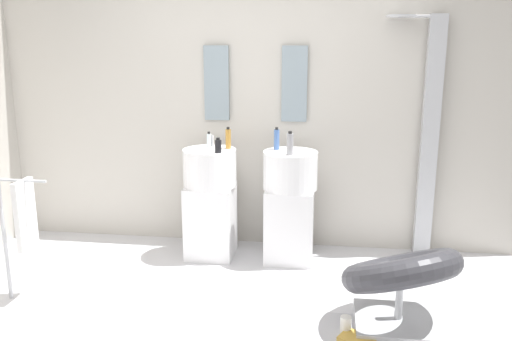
{
  "coord_description": "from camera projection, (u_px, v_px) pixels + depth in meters",
  "views": [
    {
      "loc": [
        0.65,
        -3.09,
        1.85
      ],
      "look_at": [
        0.15,
        0.55,
        0.95
      ],
      "focal_mm": 37.64,
      "sensor_mm": 36.0,
      "label": 1
    }
  ],
  "objects": [
    {
      "name": "coffee_mug",
      "position": [
        346.0,
        325.0,
        3.45
      ],
      "size": [
        0.07,
        0.07,
        0.11
      ],
      "primitive_type": "cylinder",
      "color": "white",
      "rests_on": "area_rug"
    },
    {
      "name": "lounge_chair",
      "position": [
        401.0,
        278.0,
        3.47
      ],
      "size": [
        1.09,
        1.09,
        0.65
      ],
      "color": "#B7BABF",
      "rests_on": "ground_plane"
    },
    {
      "name": "rear_partition",
      "position": [
        256.0,
        103.0,
        4.78
      ],
      "size": [
        4.8,
        0.1,
        2.6
      ],
      "primitive_type": "cube",
      "color": "beige",
      "rests_on": "ground_plane"
    },
    {
      "name": "soap_bottle_blue",
      "position": [
        277.0,
        139.0,
        4.48
      ],
      "size": [
        0.05,
        0.05,
        0.19
      ],
      "color": "#4C72B7",
      "rests_on": "pedestal_sink_right"
    },
    {
      "name": "soap_bottle_grey",
      "position": [
        290.0,
        144.0,
        4.27
      ],
      "size": [
        0.05,
        0.05,
        0.19
      ],
      "color": "#99999E",
      "rests_on": "pedestal_sink_right"
    },
    {
      "name": "pedestal_sink_right",
      "position": [
        290.0,
        203.0,
        4.52
      ],
      "size": [
        0.45,
        0.45,
        1.05
      ],
      "color": "white",
      "rests_on": "ground_plane"
    },
    {
      "name": "shower_column",
      "position": [
        428.0,
        133.0,
        4.51
      ],
      "size": [
        0.49,
        0.24,
        2.05
      ],
      "color": "#B7BABF",
      "rests_on": "ground_plane"
    },
    {
      "name": "soap_bottle_clear",
      "position": [
        209.0,
        140.0,
        4.6
      ],
      "size": [
        0.04,
        0.04,
        0.13
      ],
      "color": "silver",
      "rests_on": "pedestal_sink_left"
    },
    {
      "name": "soap_bottle_black",
      "position": [
        218.0,
        146.0,
        4.36
      ],
      "size": [
        0.05,
        0.05,
        0.12
      ],
      "color": "black",
      "rests_on": "pedestal_sink_left"
    },
    {
      "name": "towel_rack",
      "position": [
        22.0,
        217.0,
        3.78
      ],
      "size": [
        0.37,
        0.22,
        0.95
      ],
      "color": "#B7BABF",
      "rests_on": "ground_plane"
    },
    {
      "name": "area_rug",
      "position": [
        313.0,
        337.0,
        3.42
      ],
      "size": [
        1.13,
        0.65,
        0.01
      ],
      "primitive_type": "cube",
      "color": "#B2B2B7",
      "rests_on": "ground_plane"
    },
    {
      "name": "soap_bottle_amber",
      "position": [
        228.0,
        139.0,
        4.52
      ],
      "size": [
        0.05,
        0.05,
        0.18
      ],
      "color": "#C68C38",
      "rests_on": "pedestal_sink_left"
    },
    {
      "name": "ground_plane",
      "position": [
        222.0,
        333.0,
        3.5
      ],
      "size": [
        4.8,
        3.6,
        0.04
      ],
      "primitive_type": "cube",
      "color": "silver"
    },
    {
      "name": "vanity_mirror_right",
      "position": [
        294.0,
        84.0,
        4.62
      ],
      "size": [
        0.22,
        0.03,
        0.65
      ],
      "primitive_type": "cube",
      "color": "#8C9EA8"
    },
    {
      "name": "pedestal_sink_left",
      "position": [
        210.0,
        200.0,
        4.62
      ],
      "size": [
        0.45,
        0.45,
        1.05
      ],
      "color": "white",
      "rests_on": "ground_plane"
    },
    {
      "name": "magazine_ochre",
      "position": [
        358.0,
        339.0,
        3.36
      ],
      "size": [
        0.26,
        0.24,
        0.03
      ],
      "primitive_type": "cube",
      "rotation": [
        0.0,
        0.0,
        -0.5
      ],
      "color": "gold",
      "rests_on": "area_rug"
    },
    {
      "name": "vanity_mirror_left",
      "position": [
        217.0,
        83.0,
        4.71
      ],
      "size": [
        0.22,
        0.03,
        0.65
      ],
      "primitive_type": "cube",
      "color": "#8C9EA8"
    }
  ]
}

